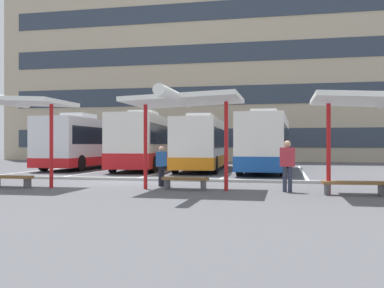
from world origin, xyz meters
TOP-DOWN VIEW (x-y plane):
  - ground_plane at (0.00, 0.00)m, footprint 160.00×160.00m
  - terminal_building at (0.02, 32.11)m, footprint 44.95×15.55m
  - coach_bus_0 at (-6.23, 10.17)m, footprint 2.75×10.40m
  - coach_bus_1 at (-1.96, 10.38)m, footprint 3.69×12.21m
  - coach_bus_2 at (1.89, 9.77)m, footprint 3.01×10.88m
  - coach_bus_3 at (5.88, 9.09)m, footprint 2.79×11.37m
  - lane_stripe_0 at (-8.00, 8.95)m, footprint 0.16×14.00m
  - lane_stripe_1 at (-4.00, 8.95)m, footprint 0.16×14.00m
  - lane_stripe_2 at (0.00, 8.95)m, footprint 0.16×14.00m
  - lane_stripe_3 at (4.00, 8.95)m, footprint 0.16×14.00m
  - lane_stripe_4 at (8.00, 8.95)m, footprint 0.16×14.00m
  - waiting_shelter_1 at (-3.10, -3.21)m, footprint 4.04×4.59m
  - bench_2 at (-3.10, -3.14)m, footprint 1.62×0.44m
  - waiting_shelter_2 at (3.47, -2.92)m, footprint 3.96×5.04m
  - bench_3 at (3.47, -2.63)m, footprint 1.69×0.58m
  - bench_4 at (9.13, -3.18)m, footprint 2.01×0.59m
  - platform_kerb at (0.00, 1.01)m, footprint 44.00×0.24m
  - waiting_passenger_1 at (2.25, -1.41)m, footprint 0.34×0.49m
  - waiting_passenger_2 at (7.05, -2.63)m, footprint 0.51×0.24m

SIDE VIEW (x-z plane):
  - ground_plane at x=0.00m, z-range 0.00..0.00m
  - lane_stripe_0 at x=-8.00m, z-range 0.00..0.01m
  - lane_stripe_1 at x=-4.00m, z-range 0.00..0.01m
  - lane_stripe_2 at x=0.00m, z-range 0.00..0.01m
  - lane_stripe_3 at x=4.00m, z-range 0.00..0.01m
  - lane_stripe_4 at x=8.00m, z-range 0.00..0.01m
  - platform_kerb at x=0.00m, z-range 0.00..0.12m
  - bench_2 at x=-3.10m, z-range 0.11..0.56m
  - bench_3 at x=3.47m, z-range 0.11..0.56m
  - bench_4 at x=9.13m, z-range 0.12..0.57m
  - waiting_passenger_1 at x=2.25m, z-range 0.11..1.66m
  - waiting_passenger_2 at x=7.05m, z-range 0.15..1.91m
  - coach_bus_2 at x=1.89m, z-range -0.13..3.35m
  - coach_bus_3 at x=5.88m, z-range -0.13..3.47m
  - coach_bus_0 at x=-6.23m, z-range -0.10..3.55m
  - coach_bus_1 at x=-1.96m, z-range -0.14..3.60m
  - waiting_shelter_2 at x=3.47m, z-range 1.45..4.81m
  - waiting_shelter_1 at x=-3.10m, z-range 1.46..4.90m
  - terminal_building at x=0.02m, z-range -1.38..21.99m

